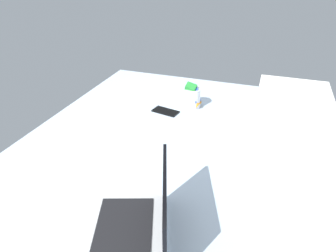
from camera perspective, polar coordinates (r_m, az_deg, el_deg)
name	(u,v)px	position (r cm, az deg, el deg)	size (l,w,h in cm)	color
bed_mattress	(172,171)	(133.93, 0.72, -8.53)	(180.00, 140.00, 18.00)	silver
laptop	(138,228)	(93.24, -5.73, -18.74)	(38.76, 32.64, 23.00)	#B7BABC
snack_cup	(192,97)	(165.59, 4.63, 5.45)	(9.00, 9.63, 15.04)	silver
cell_phone	(166,111)	(162.22, -0.46, 2.80)	(6.80, 14.00, 0.80)	black
pillow	(293,108)	(165.22, 22.59, 3.26)	(52.00, 36.00, 13.00)	white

